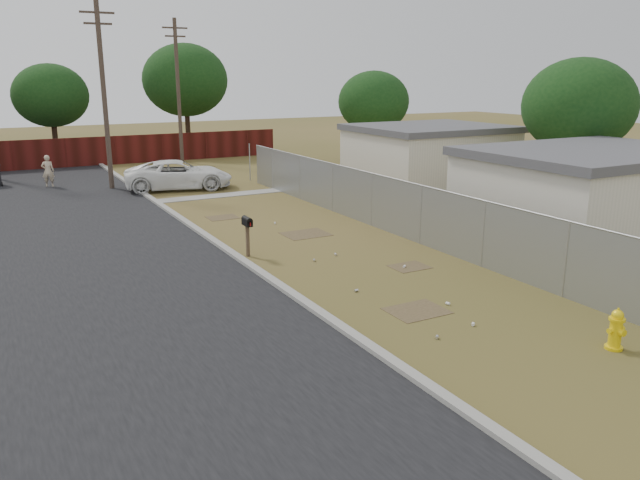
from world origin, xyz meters
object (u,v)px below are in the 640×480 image
fire_hydrant (616,330)px  mailbox (247,225)px  pedestrian (48,171)px  pickup_truck (179,175)px

fire_hydrant → mailbox: size_ratio=0.71×
fire_hydrant → pedestrian: 27.95m
fire_hydrant → mailbox: mailbox is taller
fire_hydrant → pedestrian: (-8.21, 26.72, 0.39)m
mailbox → pedestrian: 17.14m
pickup_truck → pedestrian: (-5.66, 3.81, 0.09)m
mailbox → pedestrian: (-4.12, 16.64, -0.20)m
fire_hydrant → pedestrian: size_ratio=0.56×
fire_hydrant → pedestrian: pedestrian is taller
mailbox → pickup_truck: pickup_truck is taller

